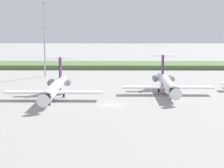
{
  "coord_description": "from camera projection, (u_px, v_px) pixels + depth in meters",
  "views": [
    {
      "loc": [
        0.9,
        -86.53,
        17.58
      ],
      "look_at": [
        0.0,
        10.99,
        3.0
      ],
      "focal_mm": 64.74,
      "sensor_mm": 36.0,
      "label": 1
    }
  ],
  "objects": [
    {
      "name": "regional_jet_second",
      "position": [
        55.0,
        88.0,
        95.49
      ],
      "size": [
        22.81,
        31.0,
        9.0
      ],
      "color": "white",
      "rests_on": "ground"
    },
    {
      "name": "regional_jet_third",
      "position": [
        167.0,
        83.0,
        102.7
      ],
      "size": [
        22.81,
        31.0,
        9.0
      ],
      "color": "white",
      "rests_on": "ground"
    },
    {
      "name": "grass_berm",
      "position": [
        114.0,
        65.0,
        164.59
      ],
      "size": [
        320.0,
        20.0,
        1.74
      ],
      "primitive_type": "cube",
      "color": "#597542",
      "rests_on": "ground"
    },
    {
      "name": "antenna_mast",
      "position": [
        45.0,
        46.0,
        134.79
      ],
      "size": [
        4.4,
        0.5,
        24.6
      ],
      "color": "#B2B2B7",
      "rests_on": "ground"
    },
    {
      "name": "ground_plane",
      "position": [
        113.0,
        85.0,
        117.85
      ],
      "size": [
        500.0,
        500.0,
        0.0
      ],
      "primitive_type": "plane",
      "color": "#9E9B96"
    }
  ]
}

